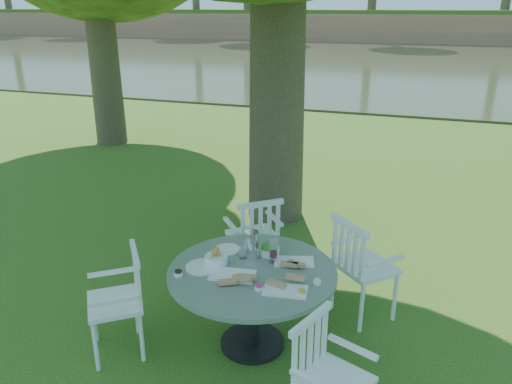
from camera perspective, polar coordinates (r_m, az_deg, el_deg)
ground at (r=5.72m, az=-0.66°, el=-8.68°), size 140.00×140.00×0.00m
table at (r=4.24m, az=-0.42°, el=-10.55°), size 1.40×1.40×0.74m
chair_ne at (r=4.71m, az=11.50°, el=-7.84°), size 0.69×0.69×0.99m
chair_nw at (r=5.19m, az=0.05°, el=-4.82°), size 0.67×0.66×0.96m
chair_sw at (r=4.37m, az=-14.75°, el=-11.21°), size 0.63×0.63×0.92m
chair_se at (r=3.53m, az=7.63°, el=-19.52°), size 0.56×0.57×0.89m
tableware at (r=4.25m, az=-0.99°, el=-7.49°), size 1.16×0.76×0.25m
river at (r=27.89m, az=15.98°, el=13.99°), size 100.00×28.00×0.12m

